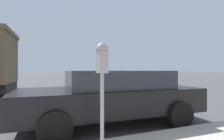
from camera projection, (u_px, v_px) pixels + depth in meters
name	position (u px, v px, depth m)	size (l,w,h in m)	color
ground_plane	(87.00, 116.00, 5.24)	(220.00, 220.00, 0.00)	#424244
parking_meter	(102.00, 68.00, 2.71)	(0.21, 0.19, 1.65)	gray
car_black	(113.00, 95.00, 4.46)	(2.10, 4.55, 1.35)	black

